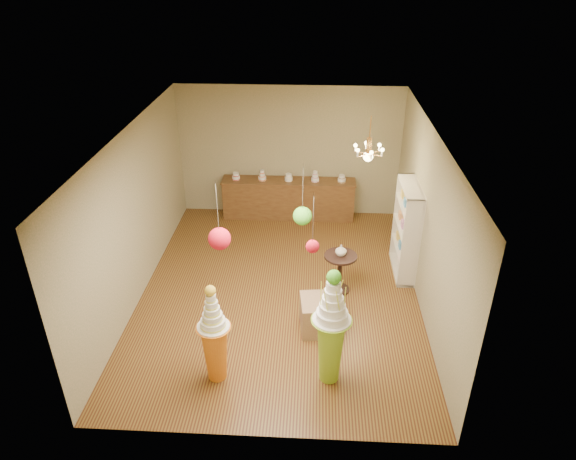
# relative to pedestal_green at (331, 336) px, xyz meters

# --- Properties ---
(floor) EXTENTS (6.50, 6.50, 0.00)m
(floor) POSITION_rel_pedestal_green_xyz_m (-0.87, 2.16, -0.78)
(floor) COLOR brown
(floor) RESTS_ON ground
(ceiling) EXTENTS (6.50, 6.50, 0.00)m
(ceiling) POSITION_rel_pedestal_green_xyz_m (-0.87, 2.16, 2.22)
(ceiling) COLOR silver
(ceiling) RESTS_ON ground
(wall_back) EXTENTS (5.00, 0.04, 3.00)m
(wall_back) POSITION_rel_pedestal_green_xyz_m (-0.87, 5.41, 0.72)
(wall_back) COLOR gray
(wall_back) RESTS_ON ground
(wall_front) EXTENTS (5.00, 0.04, 3.00)m
(wall_front) POSITION_rel_pedestal_green_xyz_m (-0.87, -1.09, 0.72)
(wall_front) COLOR gray
(wall_front) RESTS_ON ground
(wall_left) EXTENTS (0.04, 6.50, 3.00)m
(wall_left) POSITION_rel_pedestal_green_xyz_m (-3.37, 2.16, 0.72)
(wall_left) COLOR gray
(wall_left) RESTS_ON ground
(wall_right) EXTENTS (0.04, 6.50, 3.00)m
(wall_right) POSITION_rel_pedestal_green_xyz_m (1.63, 2.16, 0.72)
(wall_right) COLOR gray
(wall_right) RESTS_ON ground
(pedestal_green) EXTENTS (0.57, 0.57, 1.88)m
(pedestal_green) POSITION_rel_pedestal_green_xyz_m (0.00, 0.00, 0.00)
(pedestal_green) COLOR #87B627
(pedestal_green) RESTS_ON floor
(pedestal_orange) EXTENTS (0.53, 0.53, 1.62)m
(pedestal_orange) POSITION_rel_pedestal_green_xyz_m (-1.64, -0.06, -0.17)
(pedestal_orange) COLOR orange
(pedestal_orange) RESTS_ON floor
(burlap_riser) EXTENTS (0.68, 0.68, 0.56)m
(burlap_riser) POSITION_rel_pedestal_green_xyz_m (-0.14, 1.11, -0.50)
(burlap_riser) COLOR #957351
(burlap_riser) RESTS_ON floor
(sideboard) EXTENTS (3.04, 0.54, 1.16)m
(sideboard) POSITION_rel_pedestal_green_xyz_m (-0.87, 5.13, -0.30)
(sideboard) COLOR brown
(sideboard) RESTS_ON floor
(shelving_unit) EXTENTS (0.33, 1.20, 1.80)m
(shelving_unit) POSITION_rel_pedestal_green_xyz_m (1.46, 2.96, 0.12)
(shelving_unit) COLOR beige
(shelving_unit) RESTS_ON floor
(round_table) EXTENTS (0.60, 0.60, 0.76)m
(round_table) POSITION_rel_pedestal_green_xyz_m (0.22, 2.22, -0.29)
(round_table) COLOR black
(round_table) RESTS_ON floor
(vase) EXTENTS (0.25, 0.25, 0.21)m
(vase) POSITION_rel_pedestal_green_xyz_m (0.22, 2.22, 0.08)
(vase) COLOR beige
(vase) RESTS_ON round_table
(pom_red_left) EXTENTS (0.31, 0.31, 1.01)m
(pom_red_left) POSITION_rel_pedestal_green_xyz_m (-1.53, 0.28, 1.37)
(pom_red_left) COLOR #3A3629
(pom_red_left) RESTS_ON ceiling
(pom_green_mid) EXTENTS (0.27, 0.27, 0.94)m
(pom_green_mid) POSITION_rel_pedestal_green_xyz_m (-0.45, 0.90, 1.42)
(pom_green_mid) COLOR #3A3629
(pom_green_mid) RESTS_ON ceiling
(pom_red_right) EXTENTS (0.17, 0.17, 0.83)m
(pom_red_right) POSITION_rel_pedestal_green_xyz_m (-0.29, -0.03, 1.47)
(pom_red_right) COLOR #3A3629
(pom_red_right) RESTS_ON ceiling
(chandelier) EXTENTS (0.78, 0.78, 0.85)m
(chandelier) POSITION_rel_pedestal_green_xyz_m (0.67, 3.21, 1.52)
(chandelier) COLOR #CB9047
(chandelier) RESTS_ON ceiling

